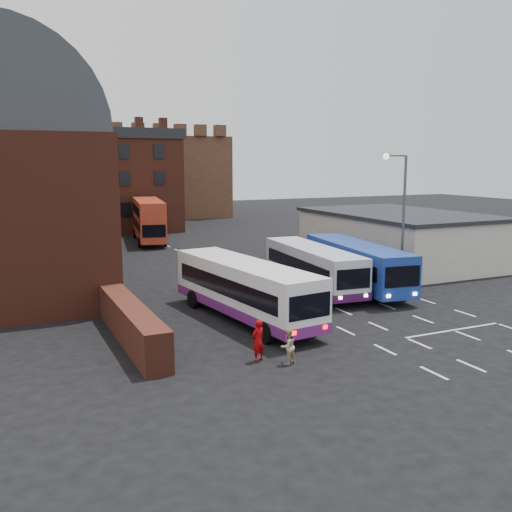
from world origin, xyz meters
name	(u,v)px	position (x,y,z in m)	size (l,w,h in m)	color
ground	(337,327)	(0.00, 0.00, 0.00)	(180.00, 180.00, 0.00)	black
forecourt_wall	(131,323)	(-10.20, 2.00, 0.90)	(1.20, 10.00, 1.80)	#602B1E
cream_building	(398,237)	(15.00, 14.00, 2.16)	(10.40, 16.40, 4.25)	beige
brick_terrace	(82,186)	(-6.00, 46.00, 5.50)	(22.00, 10.00, 11.00)	brown
castle_keep	(142,177)	(6.00, 66.00, 6.00)	(22.00, 22.00, 12.00)	brown
bus_white_outbound	(245,286)	(-3.77, 3.31, 1.85)	(4.03, 11.74, 3.14)	white
bus_white_inbound	(313,265)	(3.05, 7.72, 1.72)	(3.39, 10.88, 2.92)	silver
bus_blue	(357,262)	(6.00, 6.97, 1.81)	(3.97, 11.46, 3.06)	#1A399A
bus_red_double	(149,220)	(-0.98, 34.70, 2.37)	(4.33, 11.41, 4.46)	#C03D22
street_lamp	(400,209)	(8.29, 5.58, 5.41)	(1.83, 0.40, 8.96)	#505154
pedestrian_red	(258,340)	(-5.87, -2.90, 0.92)	(0.67, 0.44, 1.83)	#9E0508
pedestrian_beige	(288,346)	(-4.89, -3.75, 0.77)	(0.75, 0.59, 1.55)	tan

